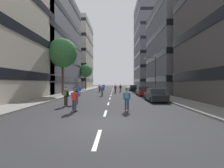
{
  "coord_description": "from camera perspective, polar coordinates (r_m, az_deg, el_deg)",
  "views": [
    {
      "loc": [
        0.67,
        -7.97,
        2.18
      ],
      "look_at": [
        0.0,
        28.48,
        1.82
      ],
      "focal_mm": 24.89,
      "sensor_mm": 36.0,
      "label": 1
    }
  ],
  "objects": [
    {
      "name": "ground_plane",
      "position": [
        37.68,
        0.03,
        -2.75
      ],
      "size": [
        177.85,
        177.85,
        0.0
      ],
      "primitive_type": "plane",
      "color": "#28282B"
    },
    {
      "name": "sidewalk_left",
      "position": [
        42.27,
        -10.84,
        -2.3
      ],
      "size": [
        2.96,
        81.51,
        0.14
      ],
      "primitive_type": "cube",
      "color": "gray",
      "rests_on": "ground_plane"
    },
    {
      "name": "sidewalk_right",
      "position": [
        42.02,
        11.15,
        -2.32
      ],
      "size": [
        2.96,
        81.51,
        0.14
      ],
      "primitive_type": "cube",
      "color": "gray",
      "rests_on": "ground_plane"
    },
    {
      "name": "lane_markings",
      "position": [
        38.54,
        0.06,
        -2.67
      ],
      "size": [
        0.16,
        67.2,
        0.01
      ],
      "color": "silver",
      "rests_on": "ground_plane"
    },
    {
      "name": "building_left_mid",
      "position": [
        40.11,
        -24.49,
        14.02
      ],
      "size": [
        13.32,
        22.2,
        22.92
      ],
      "color": "slate",
      "rests_on": "ground_plane"
    },
    {
      "name": "building_left_far",
      "position": [
        66.77,
        -13.74,
        10.28
      ],
      "size": [
        13.32,
        18.13,
        26.74
      ],
      "color": "#BCB29E",
      "rests_on": "ground_plane"
    },
    {
      "name": "building_right_mid",
      "position": [
        39.18,
        24.78,
        11.62
      ],
      "size": [
        13.32,
        17.01,
        19.27
      ],
      "color": "slate",
      "rests_on": "ground_plane"
    },
    {
      "name": "building_right_far",
      "position": [
        67.27,
        14.73,
        13.8
      ],
      "size": [
        13.32,
        18.61,
        35.01
      ],
      "color": "slate",
      "rests_on": "ground_plane"
    },
    {
      "name": "parked_car_near",
      "position": [
        18.68,
        15.61,
        -4.0
      ],
      "size": [
        1.82,
        4.4,
        1.52
      ],
      "color": "black",
      "rests_on": "ground_plane"
    },
    {
      "name": "parked_car_mid",
      "position": [
        26.51,
        11.24,
        -2.64
      ],
      "size": [
        1.82,
        4.4,
        1.52
      ],
      "color": "maroon",
      "rests_on": "ground_plane"
    },
    {
      "name": "parked_car_far",
      "position": [
        40.44,
        7.71,
        -1.54
      ],
      "size": [
        1.82,
        4.4,
        1.52
      ],
      "color": "black",
      "rests_on": "ground_plane"
    },
    {
      "name": "street_tree_near",
      "position": [
        27.57,
        -17.69,
        10.75
      ],
      "size": [
        4.79,
        4.79,
        9.35
      ],
      "color": "#4C3823",
      "rests_on": "sidewalk_left"
    },
    {
      "name": "street_tree_mid",
      "position": [
        47.13,
        -9.62,
        4.72
      ],
      "size": [
        3.77,
        3.77,
        7.38
      ],
      "color": "#4C3823",
      "rests_on": "sidewalk_left"
    },
    {
      "name": "streetlamp_right",
      "position": [
        28.06,
        14.91,
        4.55
      ],
      "size": [
        2.13,
        0.3,
        6.5
      ],
      "color": "#3F3F44",
      "rests_on": "sidewalk_right"
    },
    {
      "name": "skater_0",
      "position": [
        24.73,
        -3.67,
        -2.13
      ],
      "size": [
        0.54,
        0.91,
        1.78
      ],
      "color": "brown",
      "rests_on": "ground_plane"
    },
    {
      "name": "skater_1",
      "position": [
        34.54,
        -4.65,
        -1.37
      ],
      "size": [
        0.56,
        0.92,
        1.78
      ],
      "color": "brown",
      "rests_on": "ground_plane"
    },
    {
      "name": "skater_2",
      "position": [
        11.81,
        -13.67,
        -5.25
      ],
      "size": [
        0.57,
        0.92,
        1.78
      ],
      "color": "brown",
      "rests_on": "ground_plane"
    },
    {
      "name": "skater_3",
      "position": [
        34.44,
        3.12,
        -1.42
      ],
      "size": [
        0.53,
        0.9,
        1.78
      ],
      "color": "brown",
      "rests_on": "ground_plane"
    },
    {
      "name": "skater_4",
      "position": [
        11.84,
        5.46,
        -5.07
      ],
      "size": [
        0.55,
        0.92,
        1.78
      ],
      "color": "brown",
      "rests_on": "ground_plane"
    },
    {
      "name": "skater_5",
      "position": [
        31.77,
        1.27,
        -1.59
      ],
      "size": [
        0.56,
        0.92,
        1.78
      ],
      "color": "brown",
      "rests_on": "ground_plane"
    },
    {
      "name": "skater_6",
      "position": [
        45.57,
        -3.02,
        -0.9
      ],
      "size": [
        0.54,
        0.91,
        1.78
      ],
      "color": "brown",
      "rests_on": "ground_plane"
    },
    {
      "name": "skater_7",
      "position": [
        25.3,
        -11.87,
        -2.15
      ],
      "size": [
        0.55,
        0.92,
        1.78
      ],
      "color": "brown",
      "rests_on": "ground_plane"
    },
    {
      "name": "skater_8",
      "position": [
        15.81,
        -12.95,
        -3.67
      ],
      "size": [
        0.55,
        0.92,
        1.78
      ],
      "color": "brown",
      "rests_on": "ground_plane"
    },
    {
      "name": "skater_9",
      "position": [
        14.68,
        -16.61,
        -4.01
      ],
      "size": [
        0.56,
        0.92,
        1.78
      ],
      "color": "brown",
      "rests_on": "ground_plane"
    }
  ]
}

